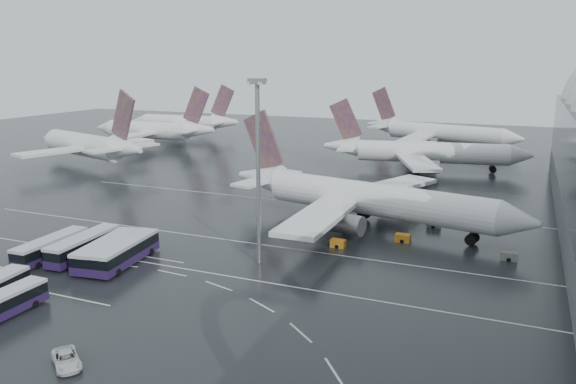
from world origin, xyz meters
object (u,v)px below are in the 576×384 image
at_px(bus_row_near_c, 106,250).
at_px(gse_cart_belly_c, 338,243).
at_px(airliner_main, 362,199).
at_px(gse_cart_belly_a, 403,238).
at_px(bus_row_near_a, 51,247).
at_px(bus_row_near_d, 126,252).
at_px(gse_cart_belly_b, 434,224).
at_px(airliner_gate_c, 437,133).
at_px(airliner_gate_b, 421,153).
at_px(gse_cart_belly_e, 411,215).
at_px(gse_cart_belly_d, 509,256).
at_px(jet_remote_far, 186,123).
at_px(bus_row_near_b, 84,245).
at_px(jet_remote_mid, 156,131).
at_px(floodlight_mast, 258,150).
at_px(jet_remote_west, 90,146).
at_px(van_curve_a, 66,359).

distance_m(bus_row_near_c, gse_cart_belly_c, 35.16).
height_order(airliner_main, gse_cart_belly_a, airliner_main).
distance_m(bus_row_near_a, bus_row_near_c, 8.93).
relative_size(bus_row_near_d, gse_cart_belly_b, 6.06).
relative_size(airliner_main, bus_row_near_c, 4.12).
bearing_deg(airliner_gate_c, airliner_gate_b, -71.07).
xyz_separation_m(airliner_gate_c, gse_cart_belly_a, (10.90, -106.66, -4.29)).
distance_m(airliner_gate_b, gse_cart_belly_e, 49.37).
relative_size(airliner_main, airliner_gate_c, 1.05).
distance_m(airliner_main, airliner_gate_b, 56.55).
bearing_deg(gse_cart_belly_d, jet_remote_far, 140.49).
bearing_deg(bus_row_near_d, airliner_main, -45.40).
bearing_deg(gse_cart_belly_c, bus_row_near_b, -150.08).
bearing_deg(jet_remote_mid, floodlight_mast, 130.88).
height_order(jet_remote_west, floodlight_mast, floodlight_mast).
distance_m(floodlight_mast, gse_cart_belly_d, 40.23).
bearing_deg(jet_remote_far, gse_cart_belly_c, 129.92).
xyz_separation_m(jet_remote_far, bus_row_near_d, (69.98, -123.30, -3.35)).
bearing_deg(bus_row_near_a, jet_remote_west, 35.57).
distance_m(airliner_gate_c, floodlight_mast, 125.24).
xyz_separation_m(gse_cart_belly_d, gse_cart_belly_e, (-17.82, 17.02, -0.01)).
bearing_deg(gse_cart_belly_b, jet_remote_far, 141.16).
bearing_deg(airliner_gate_c, gse_cart_belly_c, -73.32).
xyz_separation_m(jet_remote_west, floodlight_mast, (77.31, -51.30, 11.02)).
bearing_deg(gse_cart_belly_e, jet_remote_west, 168.53).
bearing_deg(gse_cart_belly_d, floodlight_mast, -155.34).
distance_m(bus_row_near_c, gse_cart_belly_a, 46.26).
height_order(airliner_main, van_curve_a, airliner_main).
bearing_deg(gse_cart_belly_e, van_curve_a, -107.37).
distance_m(gse_cart_belly_c, gse_cart_belly_d, 25.49).
bearing_deg(bus_row_near_b, jet_remote_mid, 26.99).
xyz_separation_m(bus_row_near_a, floodlight_mast, (29.37, 10.46, 14.89)).
bearing_deg(jet_remote_west, gse_cart_belly_d, 179.52).
bearing_deg(airliner_gate_b, bus_row_near_b, -121.00).
distance_m(gse_cart_belly_d, gse_cart_belly_e, 24.64).
bearing_deg(airliner_gate_c, airliner_main, -73.16).
bearing_deg(gse_cart_belly_a, jet_remote_west, 160.54).
bearing_deg(gse_cart_belly_c, floodlight_mast, -126.86).
distance_m(van_curve_a, floodlight_mast, 36.89).
distance_m(van_curve_a, gse_cart_belly_e, 68.47).
bearing_deg(bus_row_near_a, floodlight_mast, -72.66).
bearing_deg(airliner_main, floodlight_mast, -97.23).
bearing_deg(bus_row_near_b, gse_cart_belly_d, -71.81).
bearing_deg(gse_cart_belly_a, floodlight_mast, -134.08).
relative_size(bus_row_near_c, gse_cart_belly_e, 5.94).
height_order(airliner_gate_b, gse_cart_belly_b, airliner_gate_b).
distance_m(airliner_gate_b, bus_row_near_a, 99.31).
relative_size(jet_remote_far, floodlight_mast, 1.76).
height_order(airliner_gate_c, jet_remote_mid, jet_remote_mid).
bearing_deg(bus_row_near_b, bus_row_near_a, 115.53).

